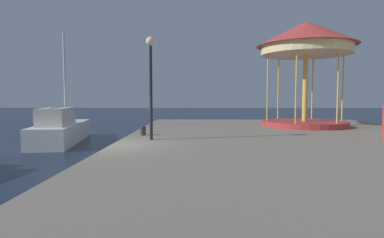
# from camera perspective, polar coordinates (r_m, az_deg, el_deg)

# --- Properties ---
(ground_plane) EXTENTS (120.00, 120.00, 0.00)m
(ground_plane) POSITION_cam_1_polar(r_m,az_deg,el_deg) (12.00, -14.11, -8.20)
(ground_plane) COLOR #162338
(quay_dock) EXTENTS (14.34, 25.14, 0.80)m
(quay_dock) POSITION_cam_1_polar(r_m,az_deg,el_deg) (12.19, 20.64, -6.23)
(quay_dock) COLOR gray
(quay_dock) RESTS_ON ground
(sailboat_white) EXTENTS (2.85, 6.82, 6.13)m
(sailboat_white) POSITION_cam_1_polar(r_m,az_deg,el_deg) (18.76, -22.34, -1.72)
(sailboat_white) COLOR white
(sailboat_white) RESTS_ON ground
(carousel) EXTENTS (5.59, 5.59, 5.98)m
(carousel) POSITION_cam_1_polar(r_m,az_deg,el_deg) (19.74, 19.68, 11.95)
(carousel) COLOR #B23333
(carousel) RESTS_ON quay_dock
(lamp_post_mid_promenade) EXTENTS (0.36, 0.36, 4.05)m
(lamp_post_mid_promenade) POSITION_cam_1_polar(r_m,az_deg,el_deg) (12.75, -7.38, 8.82)
(lamp_post_mid_promenade) COLOR black
(lamp_post_mid_promenade) RESTS_ON quay_dock
(bollard_north) EXTENTS (0.24, 0.24, 0.40)m
(bollard_north) POSITION_cam_1_polar(r_m,az_deg,el_deg) (14.34, -8.72, -2.09)
(bollard_north) COLOR #2D2D33
(bollard_north) RESTS_ON quay_dock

